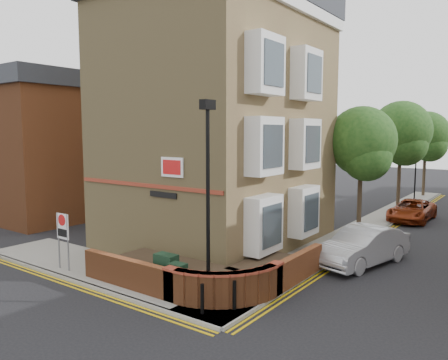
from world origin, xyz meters
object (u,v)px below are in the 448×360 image
lamppost (208,201)px  utility_cabinet_large (166,271)px  silver_car_near (363,246)px  zone_sign (63,231)px

lamppost → utility_cabinet_large: 3.24m
silver_car_near → zone_sign: bearing=-124.9°
lamppost → zone_sign: bearing=-173.9°
lamppost → zone_sign: size_ratio=2.86×
zone_sign → silver_car_near: bearing=40.7°
silver_car_near → lamppost: bearing=-95.0°
utility_cabinet_large → silver_car_near: (4.41, 7.02, 0.06)m
lamppost → silver_car_near: lamppost is taller
lamppost → zone_sign: 6.85m
zone_sign → utility_cabinet_large: bearing=9.7°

